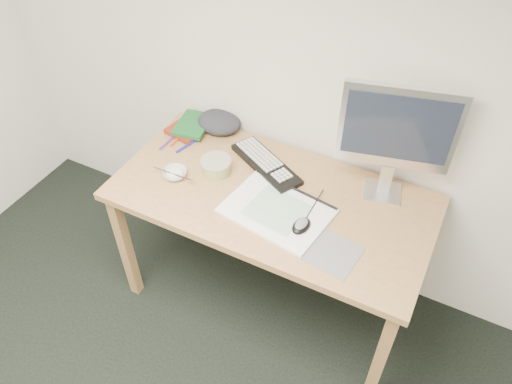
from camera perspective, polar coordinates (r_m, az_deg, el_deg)
desk at (r=2.24m, az=1.74°, el=-1.86°), size 1.40×0.70×0.75m
mousepad at (r=1.98m, az=8.55°, el=-6.85°), size 0.23×0.21×0.00m
sketchpad at (r=2.11m, az=2.39°, el=-2.15°), size 0.47×0.37×0.01m
keyboard at (r=2.31m, az=1.16°, el=3.18°), size 0.41×0.30×0.02m
monitor at (r=2.05m, az=15.83°, el=6.71°), size 0.46×0.18×0.54m
mouse at (r=2.03m, az=5.21°, el=-3.66°), size 0.08×0.11×0.03m
rice_bowl at (r=2.28m, az=-9.25°, el=2.07°), size 0.14×0.14×0.03m
chopsticks at (r=2.25m, az=-9.41°, el=2.05°), size 0.21×0.02×0.02m
fruit_tub at (r=2.27m, az=-4.56°, el=2.97°), size 0.17×0.17×0.07m
book_red at (r=2.56m, az=-7.42°, el=7.39°), size 0.20×0.25×0.02m
book_green at (r=2.54m, az=-7.19°, el=7.68°), size 0.19×0.23×0.02m
cloth_lump at (r=2.53m, az=-4.23°, el=7.97°), size 0.22×0.20×0.08m
pencil_pink at (r=2.19m, az=1.94°, el=-0.10°), size 0.16×0.07×0.01m
pencil_tan at (r=2.21m, az=4.09°, el=0.54°), size 0.13×0.14×0.01m
pencil_black at (r=2.16m, az=5.10°, el=-0.90°), size 0.18×0.05×0.01m
marker_blue at (r=2.45m, az=-7.92°, el=5.27°), size 0.05×0.13×0.01m
marker_orange at (r=2.50m, az=-9.00°, el=5.99°), size 0.01×0.12×0.01m
marker_purple at (r=2.49m, az=-10.04°, el=5.66°), size 0.02×0.13×0.01m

